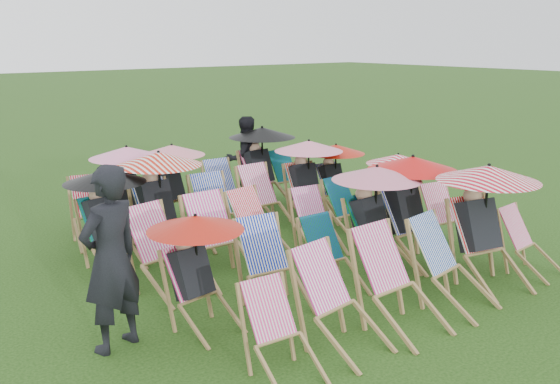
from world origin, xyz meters
TOP-DOWN VIEW (x-y plane):
  - ground at (0.00, 0.00)m, footprint 100.00×100.00m
  - deckchair_0 at (-2.03, -2.30)m, footprint 0.59×0.78m
  - deckchair_1 at (-1.27, -2.26)m, footprint 0.76×0.97m
  - deckchair_2 at (-0.51, -2.32)m, footprint 0.71×0.97m
  - deckchair_3 at (0.37, -2.31)m, footprint 0.79×1.00m
  - deckchair_4 at (1.23, -2.15)m, footprint 1.22×1.30m
  - deckchair_5 at (2.00, -2.29)m, footprint 0.60×0.80m
  - deckchair_6 at (-2.11, -1.04)m, footprint 0.99×1.07m
  - deckchair_7 at (-1.19, -1.08)m, footprint 0.74×0.95m
  - deckchair_8 at (-0.36, -1.16)m, footprint 0.60×0.81m
  - deckchair_9 at (0.52, -1.05)m, footprint 1.14×1.21m
  - deckchair_10 at (1.16, -1.07)m, footprint 1.19×1.23m
  - deckchair_11 at (1.99, -1.03)m, footprint 0.72×0.90m
  - deckchair_12 at (-1.93, 0.01)m, footprint 0.82×1.02m
  - deckchair_13 at (-1.19, -0.01)m, footprint 0.70×0.96m
  - deckchair_14 at (-0.45, 0.11)m, footprint 0.77×0.97m
  - deckchair_15 at (0.44, 0.02)m, footprint 0.67×0.86m
  - deckchair_16 at (1.20, 0.12)m, footprint 0.63×0.85m
  - deckchair_17 at (2.13, 0.05)m, footprint 0.98×1.05m
  - deckchair_18 at (-2.09, 1.27)m, footprint 1.06×1.14m
  - deckchair_19 at (-1.29, 1.31)m, footprint 1.18×1.23m
  - deckchair_20 at (-0.45, 1.18)m, footprint 0.73×0.95m
  - deckchair_21 at (0.47, 1.23)m, footprint 0.65×0.91m
  - deckchair_22 at (1.30, 1.21)m, footprint 1.11×1.17m
  - deckchair_23 at (1.99, 1.29)m, footprint 0.98×1.03m
  - deckchair_24 at (-1.87, 2.31)m, footprint 0.78×0.97m
  - deckchair_25 at (-1.27, 2.37)m, footprint 1.12×1.21m
  - deckchair_26 at (-0.45, 2.48)m, footprint 1.06×1.15m
  - deckchair_27 at (0.47, 2.38)m, footprint 0.64×0.86m
  - deckchair_28 at (1.31, 2.44)m, footprint 1.17×1.24m
  - deckchair_29 at (1.90, 2.40)m, footprint 0.60×0.83m
  - person_left at (-2.98, -0.90)m, footprint 0.76×0.61m
  - person_rear at (1.22, 2.90)m, footprint 0.84×0.71m

SIDE VIEW (x-z plane):
  - ground at x=0.00m, z-range 0.00..0.00m
  - deckchair_0 at x=-2.03m, z-range 0.00..0.81m
  - deckchair_5 at x=2.00m, z-range 0.00..0.82m
  - deckchair_8 at x=-0.36m, z-range 0.00..0.85m
  - deckchair_15 at x=0.44m, z-range 0.00..0.86m
  - deckchair_11 at x=1.99m, z-range 0.00..0.87m
  - deckchair_16 at x=1.20m, z-range 0.00..0.88m
  - deckchair_27 at x=0.47m, z-range 0.00..0.90m
  - deckchair_29 at x=1.90m, z-range 0.00..0.90m
  - deckchair_24 at x=-1.87m, z-range 0.00..0.94m
  - deckchair_7 at x=-1.19m, z-range 0.00..0.95m
  - deckchair_14 at x=-0.45m, z-range 0.00..0.96m
  - deckchair_1 at x=-1.27m, z-range 0.00..0.97m
  - deckchair_20 at x=-0.45m, z-range 0.00..0.97m
  - deckchair_21 at x=0.47m, z-range 0.00..0.98m
  - deckchair_3 at x=0.37m, z-range 0.00..0.99m
  - deckchair_12 at x=-1.93m, z-range 0.00..1.00m
  - deckchair_13 at x=-1.19m, z-range 0.00..1.02m
  - deckchair_2 at x=-0.51m, z-range 0.00..1.03m
  - deckchair_17 at x=2.13m, z-range 0.03..1.20m
  - deckchair_23 at x=1.99m, z-range 0.03..1.20m
  - deckchair_6 at x=-2.11m, z-range 0.03..1.21m
  - deckchair_26 at x=-0.45m, z-range 0.03..1.29m
  - deckchair_18 at x=-2.09m, z-range 0.03..1.30m
  - deckchair_22 at x=1.30m, z-range 0.04..1.35m
  - deckchair_25 at x=-1.27m, z-range 0.04..1.37m
  - deckchair_9 at x=0.52m, z-range 0.04..1.39m
  - deckchair_28 at x=1.31m, z-range 0.04..1.43m
  - deckchair_19 at x=-1.29m, z-range 0.04..1.44m
  - deckchair_10 at x=1.16m, z-range 0.04..1.45m
  - deckchair_4 at x=1.23m, z-range 0.04..1.49m
  - person_rear at x=1.22m, z-range 0.00..1.56m
  - person_left at x=-2.98m, z-range 0.00..1.81m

